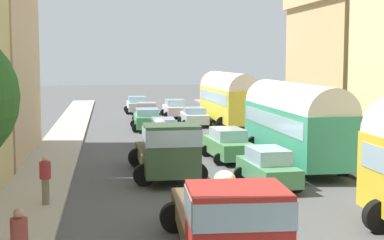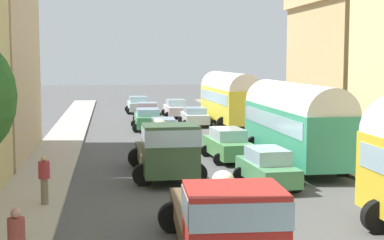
% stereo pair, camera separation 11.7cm
% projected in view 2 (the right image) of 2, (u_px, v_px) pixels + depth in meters
% --- Properties ---
extents(ground_plane, '(154.00, 154.00, 0.00)m').
position_uv_depth(ground_plane, '(181.00, 142.00, 36.29)').
color(ground_plane, '#4F4E4E').
extents(sidewalk_left, '(2.50, 70.00, 0.14)m').
position_uv_depth(sidewalk_left, '(62.00, 143.00, 35.28)').
color(sidewalk_left, '#B3A996').
rests_on(sidewalk_left, ground).
extents(sidewalk_right, '(2.50, 70.00, 0.14)m').
position_uv_depth(sidewalk_right, '(294.00, 139.00, 37.29)').
color(sidewalk_right, gray).
rests_on(sidewalk_right, ground).
extents(building_right_2, '(6.23, 10.61, 9.34)m').
position_uv_depth(building_right_2, '(353.00, 65.00, 37.98)').
color(building_right_2, tan).
rests_on(building_right_2, ground).
extents(parked_bus_1, '(3.40, 9.98, 3.99)m').
position_uv_depth(parked_bus_1, '(294.00, 120.00, 28.42)').
color(parked_bus_1, '#389972').
rests_on(parked_bus_1, ground).
extents(parked_bus_2, '(3.56, 9.90, 4.09)m').
position_uv_depth(parked_bus_2, '(229.00, 96.00, 44.85)').
color(parked_bus_2, gold).
rests_on(parked_bus_2, ground).
extents(cargo_truck_0, '(3.24, 7.19, 2.35)m').
position_uv_depth(cargo_truck_0, '(225.00, 219.00, 14.54)').
color(cargo_truck_0, '#B2261F').
rests_on(cargo_truck_0, ground).
extents(cargo_truck_1, '(3.14, 7.04, 2.53)m').
position_uv_depth(cargo_truck_1, '(166.00, 149.00, 25.19)').
color(cargo_truck_1, '#354E32').
rests_on(cargo_truck_1, ground).
extents(car_0, '(2.30, 4.13, 1.59)m').
position_uv_depth(car_0, '(163.00, 132.00, 35.12)').
color(car_0, silver).
rests_on(car_0, ground).
extents(car_1, '(2.37, 4.35, 1.55)m').
position_uv_depth(car_1, '(148.00, 119.00, 42.22)').
color(car_1, '#44925B').
rests_on(car_1, ground).
extents(car_2, '(2.53, 3.87, 1.50)m').
position_uv_depth(car_2, '(147.00, 111.00, 48.68)').
color(car_2, '#B9342C').
rests_on(car_2, ground).
extents(car_3, '(2.46, 3.91, 1.58)m').
position_uv_depth(car_3, '(138.00, 105.00, 55.06)').
color(car_3, silver).
rests_on(car_3, ground).
extents(car_4, '(2.29, 4.05, 1.58)m').
position_uv_depth(car_4, '(267.00, 168.00, 23.64)').
color(car_4, '#4C8F5A').
rests_on(car_4, ground).
extents(car_5, '(2.41, 4.37, 1.64)m').
position_uv_depth(car_5, '(228.00, 145.00, 29.71)').
color(car_5, '#539651').
rests_on(car_5, ground).
extents(car_6, '(2.34, 3.90, 1.42)m').
position_uv_depth(car_6, '(195.00, 116.00, 44.77)').
color(car_6, silver).
rests_on(car_6, ground).
extents(car_7, '(2.45, 4.25, 1.56)m').
position_uv_depth(car_7, '(176.00, 108.00, 51.35)').
color(car_7, silver).
rests_on(car_7, ground).
extents(pedestrian_2, '(0.43, 0.43, 1.85)m').
position_uv_depth(pedestrian_2, '(44.00, 178.00, 20.22)').
color(pedestrian_2, '#7A7058').
rests_on(pedestrian_2, ground).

